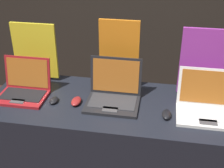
{
  "coord_description": "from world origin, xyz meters",
  "views": [
    {
      "loc": [
        0.32,
        -1.46,
        2.08
      ],
      "look_at": [
        0.01,
        0.34,
        1.07
      ],
      "focal_mm": 50.0,
      "sensor_mm": 36.0,
      "label": 1
    }
  ],
  "objects_px": {
    "laptop_middle": "(114,93)",
    "mouse_middle": "(76,101)",
    "laptop_front": "(24,87)",
    "promo_stand_front": "(35,53)",
    "promo_stand_middle": "(119,56)",
    "promo_stand_back": "(208,66)",
    "mouse_back": "(167,114)",
    "laptop_back": "(207,105)",
    "mouse_front": "(54,100)"
  },
  "relations": [
    {
      "from": "laptop_front",
      "to": "laptop_middle",
      "type": "relative_size",
      "value": 0.95
    },
    {
      "from": "laptop_middle",
      "to": "promo_stand_front",
      "type": "bearing_deg",
      "value": 160.31
    },
    {
      "from": "mouse_front",
      "to": "mouse_back",
      "type": "height_order",
      "value": "mouse_back"
    },
    {
      "from": "laptop_middle",
      "to": "promo_stand_back",
      "type": "relative_size",
      "value": 0.72
    },
    {
      "from": "laptop_front",
      "to": "promo_stand_middle",
      "type": "bearing_deg",
      "value": 21.46
    },
    {
      "from": "mouse_front",
      "to": "mouse_back",
      "type": "bearing_deg",
      "value": -3.09
    },
    {
      "from": "promo_stand_front",
      "to": "promo_stand_back",
      "type": "distance_m",
      "value": 1.27
    },
    {
      "from": "laptop_middle",
      "to": "mouse_middle",
      "type": "relative_size",
      "value": 3.07
    },
    {
      "from": "laptop_back",
      "to": "mouse_back",
      "type": "relative_size",
      "value": 3.48
    },
    {
      "from": "laptop_middle",
      "to": "mouse_middle",
      "type": "distance_m",
      "value": 0.26
    },
    {
      "from": "mouse_middle",
      "to": "mouse_back",
      "type": "xyz_separation_m",
      "value": [
        0.62,
        -0.05,
        -0.0
      ]
    },
    {
      "from": "laptop_back",
      "to": "mouse_back",
      "type": "xyz_separation_m",
      "value": [
        -0.26,
        -0.09,
        -0.05
      ]
    },
    {
      "from": "laptop_middle",
      "to": "laptop_back",
      "type": "distance_m",
      "value": 0.62
    },
    {
      "from": "laptop_middle",
      "to": "promo_stand_back",
      "type": "height_order",
      "value": "promo_stand_back"
    },
    {
      "from": "promo_stand_middle",
      "to": "promo_stand_back",
      "type": "bearing_deg",
      "value": -4.88
    },
    {
      "from": "promo_stand_front",
      "to": "mouse_front",
      "type": "bearing_deg",
      "value": -52.88
    },
    {
      "from": "mouse_front",
      "to": "promo_stand_front",
      "type": "height_order",
      "value": "promo_stand_front"
    },
    {
      "from": "laptop_middle",
      "to": "promo_stand_middle",
      "type": "height_order",
      "value": "promo_stand_middle"
    },
    {
      "from": "promo_stand_middle",
      "to": "promo_stand_front",
      "type": "bearing_deg",
      "value": 179.89
    },
    {
      "from": "laptop_back",
      "to": "promo_stand_back",
      "type": "height_order",
      "value": "promo_stand_back"
    },
    {
      "from": "laptop_front",
      "to": "promo_stand_front",
      "type": "relative_size",
      "value": 0.75
    },
    {
      "from": "laptop_middle",
      "to": "laptop_back",
      "type": "bearing_deg",
      "value": -3.55
    },
    {
      "from": "laptop_back",
      "to": "laptop_middle",
      "type": "bearing_deg",
      "value": 176.45
    },
    {
      "from": "laptop_back",
      "to": "promo_stand_back",
      "type": "relative_size",
      "value": 0.77
    },
    {
      "from": "laptop_front",
      "to": "promo_stand_back",
      "type": "xyz_separation_m",
      "value": [
        1.27,
        0.2,
        0.18
      ]
    },
    {
      "from": "mouse_middle",
      "to": "promo_stand_middle",
      "type": "height_order",
      "value": "promo_stand_middle"
    },
    {
      "from": "laptop_front",
      "to": "mouse_middle",
      "type": "relative_size",
      "value": 2.91
    },
    {
      "from": "laptop_front",
      "to": "promo_stand_back",
      "type": "distance_m",
      "value": 1.3
    },
    {
      "from": "promo_stand_back",
      "to": "promo_stand_front",
      "type": "bearing_deg",
      "value": 177.54
    },
    {
      "from": "mouse_front",
      "to": "mouse_middle",
      "type": "xyz_separation_m",
      "value": [
        0.16,
        0.01,
        0.0
      ]
    },
    {
      "from": "mouse_middle",
      "to": "laptop_front",
      "type": "bearing_deg",
      "value": 172.78
    },
    {
      "from": "mouse_middle",
      "to": "promo_stand_middle",
      "type": "bearing_deg",
      "value": 50.64
    },
    {
      "from": "laptop_front",
      "to": "promo_stand_middle",
      "type": "distance_m",
      "value": 0.72
    },
    {
      "from": "mouse_middle",
      "to": "promo_stand_back",
      "type": "xyz_separation_m",
      "value": [
        0.87,
        0.25,
        0.22
      ]
    },
    {
      "from": "mouse_front",
      "to": "promo_stand_middle",
      "type": "bearing_deg",
      "value": 37.59
    },
    {
      "from": "mouse_front",
      "to": "promo_stand_middle",
      "type": "height_order",
      "value": "promo_stand_middle"
    },
    {
      "from": "laptop_back",
      "to": "promo_stand_back",
      "type": "xyz_separation_m",
      "value": [
        0.0,
        0.22,
        0.18
      ]
    },
    {
      "from": "mouse_front",
      "to": "mouse_back",
      "type": "xyz_separation_m",
      "value": [
        0.77,
        -0.04,
        0.0
      ]
    },
    {
      "from": "laptop_front",
      "to": "mouse_middle",
      "type": "bearing_deg",
      "value": -7.22
    },
    {
      "from": "mouse_middle",
      "to": "laptop_back",
      "type": "relative_size",
      "value": 0.3
    },
    {
      "from": "mouse_back",
      "to": "laptop_middle",
      "type": "bearing_deg",
      "value": 161.13
    },
    {
      "from": "promo_stand_front",
      "to": "laptop_middle",
      "type": "xyz_separation_m",
      "value": [
        0.65,
        -0.23,
        -0.15
      ]
    },
    {
      "from": "promo_stand_front",
      "to": "promo_stand_back",
      "type": "relative_size",
      "value": 0.9
    },
    {
      "from": "promo_stand_back",
      "to": "laptop_back",
      "type": "bearing_deg",
      "value": -90.0
    },
    {
      "from": "promo_stand_front",
      "to": "promo_stand_middle",
      "type": "bearing_deg",
      "value": -0.11
    },
    {
      "from": "laptop_middle",
      "to": "promo_stand_back",
      "type": "xyz_separation_m",
      "value": [
        0.62,
        0.18,
        0.18
      ]
    },
    {
      "from": "promo_stand_middle",
      "to": "mouse_back",
      "type": "bearing_deg",
      "value": -44.02
    },
    {
      "from": "promo_stand_middle",
      "to": "mouse_front",
      "type": "bearing_deg",
      "value": -142.41
    },
    {
      "from": "promo_stand_middle",
      "to": "laptop_back",
      "type": "height_order",
      "value": "promo_stand_middle"
    },
    {
      "from": "mouse_middle",
      "to": "mouse_back",
      "type": "distance_m",
      "value": 0.62
    }
  ]
}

